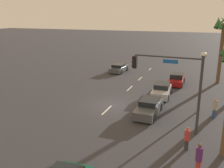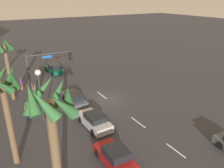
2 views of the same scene
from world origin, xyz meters
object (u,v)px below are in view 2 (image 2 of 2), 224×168
Objects in this scene: streetlamp at (39,86)px; palm_tree_2 at (4,95)px; car_0 at (94,121)px; car_2 at (54,69)px; car_4 at (115,157)px; traffic_signal at (45,68)px; car_3 at (74,99)px; palm_tree_1 at (52,124)px; pedestrian_1 at (32,89)px; pedestrian_2 at (27,112)px; pedestrian_0 at (21,83)px; palm_tree_3 at (6,56)px.

palm_tree_2 is at bearing 144.50° from streetlamp.
car_2 reaches higher than car_0.
traffic_signal is at bearing 4.94° from car_4.
palm_tree_1 is at bearing 155.52° from car_3.
pedestrian_1 is 19.90m from palm_tree_1.
palm_tree_1 is (-12.59, 0.70, 5.52)m from pedestrian_2.
palm_tree_3 reaches higher than pedestrian_0.
palm_tree_1 is 1.12× the size of palm_tree_3.
pedestrian_2 is at bearing 173.43° from pedestrian_0.
car_2 is 15.34m from pedestrian_2.
palm_tree_3 reaches higher than car_0.
car_0 is 1.12× the size of car_4.
traffic_signal is 5.15m from streetlamp.
streetlamp reaches higher than car_4.
palm_tree_3 is (-0.17, 2.33, 4.59)m from pedestrian_1.
car_0 is 18.25m from car_2.
palm_tree_1 is at bearing 172.41° from pedestrian_1.
car_2 is at bearing -51.18° from pedestrian_0.
pedestrian_1 is (10.88, 3.49, 0.20)m from car_0.
pedestrian_1 is 0.21× the size of palm_tree_3.
pedestrian_0 is at bearing -11.84° from palm_tree_2.
pedestrian_1 reaches higher than car_0.
palm_tree_3 reaches higher than car_3.
car_0 is 5.52m from car_4.
palm_tree_1 is at bearing 175.42° from pedestrian_0.
car_4 is 10.89m from pedestrian_2.
palm_tree_2 reaches higher than car_2.
car_0 is at bearing -162.05° from pedestrian_0.
car_3 is at bearing 172.95° from car_2.
car_2 is 2.51× the size of pedestrian_2.
car_0 is 0.94× the size of car_3.
car_2 is 0.60× the size of palm_tree_3.
streetlamp is at bearing 159.18° from traffic_signal.
pedestrian_2 reaches higher than car_0.
car_3 is 5.79m from streetlamp.
pedestrian_1 is at bearing -16.05° from pedestrian_2.
traffic_signal is at bearing -28.60° from palm_tree_2.
pedestrian_1 is 0.89× the size of pedestrian_2.
traffic_signal is at bearing -13.30° from palm_tree_1.
pedestrian_0 is 0.21× the size of palm_tree_1.
pedestrian_0 is at bearing 22.70° from traffic_signal.
palm_tree_2 is (-1.33, 7.37, 5.00)m from car_0.
car_0 is 0.52× the size of palm_tree_1.
pedestrian_1 is at bearing -7.59° from palm_tree_1.
pedestrian_2 is 0.21× the size of palm_tree_1.
car_3 is 9.25m from palm_tree_3.
car_2 is at bearing -16.51° from palm_tree_1.
pedestrian_2 is 0.24× the size of palm_tree_2.
car_2 is 0.78× the size of traffic_signal.
pedestrian_1 is 5.15m from palm_tree_3.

